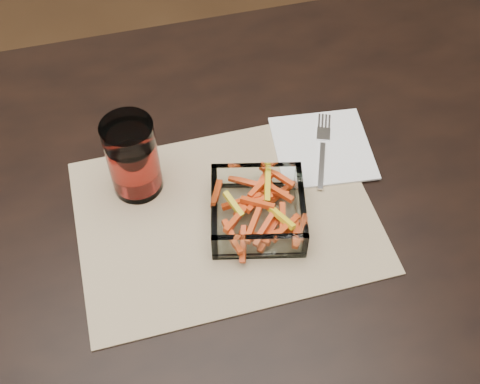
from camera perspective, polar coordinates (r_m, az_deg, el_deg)
name	(u,v)px	position (r m, az deg, el deg)	size (l,w,h in m)	color
dining_table	(188,239)	(1.01, -4.93, -4.44)	(1.60, 0.90, 0.75)	black
placemat	(226,216)	(0.92, -1.35, -2.26)	(0.45, 0.33, 0.00)	tan
glass_bowl	(258,212)	(0.90, 1.68, -1.87)	(0.16, 0.16, 0.05)	white
tumbler	(133,160)	(0.92, -10.10, 3.05)	(0.08, 0.08, 0.14)	white
napkin	(322,148)	(1.01, 7.82, 4.19)	(0.16, 0.16, 0.00)	white
fork	(323,147)	(1.01, 7.84, 4.23)	(0.07, 0.16, 0.00)	silver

